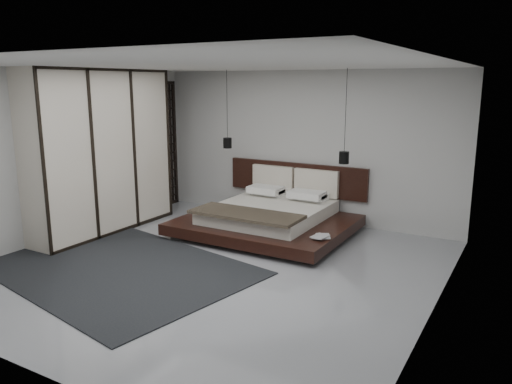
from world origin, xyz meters
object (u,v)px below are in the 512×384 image
Objects in this scene: pendant_left at (227,142)px; rug at (118,268)px; lattice_screen at (162,145)px; bed at (270,216)px; wardrobe at (101,152)px; pendant_right at (344,157)px.

pendant_left is 3.42m from rug.
lattice_screen is at bearing 119.79° from rug.
bed is 1.96× the size of pendant_left.
lattice_screen reaches higher than bed.
pendant_left is at bearing 51.50° from wardrobe.
rug is (1.82, -3.18, -1.29)m from lattice_screen.
rug is (1.57, -1.28, -1.40)m from wardrobe.
wardrobe is at bearing -82.46° from lattice_screen.
pendant_left and pendant_right have the same top height.
pendant_left is 0.50× the size of wardrobe.
wardrobe reaches higher than rug.
pendant_left is 2.32m from pendant_right.
lattice_screen is 3.07m from bed.
pendant_right is at bearing 0.00° from pendant_left.
rug is at bearing -39.26° from wardrobe.
lattice_screen is 0.92× the size of bed.
pendant_right is 0.54× the size of wardrobe.
wardrobe is 0.78× the size of rug.
bed is at bearing 68.85° from rug.
pendant_left is at bearing 180.00° from pendant_right.
pendant_right is at bearing 25.68° from wardrobe.
bed reaches higher than rug.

